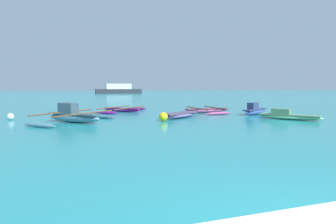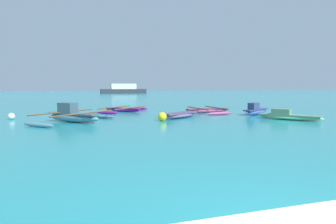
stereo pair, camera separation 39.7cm
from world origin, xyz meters
The scene contains 9 objects.
moored_boat_0 centered at (8.72, 11.36, 0.21)m, with size 2.74×3.24×0.60m.
moored_boat_1 centered at (6.17, 16.59, 0.17)m, with size 3.30×3.62×0.37m.
moored_boat_2 centered at (-2.80, 13.79, 0.33)m, with size 4.64×4.62×1.00m.
moored_boat_3 centered at (3.18, 13.98, 0.19)m, with size 2.85×2.17×0.33m.
moored_boat_4 centered at (0.71, 19.35, 0.16)m, with size 4.25×4.36×0.34m.
moored_boat_5 centered at (8.59, 14.32, 0.28)m, with size 2.76×1.93×0.80m.
mooring_buoy_0 centered at (-6.08, 15.99, 0.19)m, with size 0.38×0.38×0.38m.
mooring_buoy_1 centered at (1.79, 12.78, 0.24)m, with size 0.48×0.48×0.48m.
distant_ferry centered at (8.91, 70.98, 0.99)m, with size 11.03×2.43×2.43m.
Camera 1 is at (-3.07, -2.40, 1.89)m, focal length 32.00 mm.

